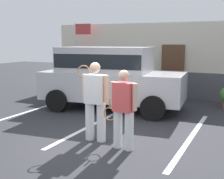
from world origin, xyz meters
name	(u,v)px	position (x,y,z in m)	size (l,w,h in m)	color
ground_plane	(93,145)	(0.00, 0.00, 0.00)	(40.00, 40.00, 0.00)	#2D2D33
parking_stripe_0	(21,114)	(-3.41, 1.50, 0.00)	(0.12, 4.40, 0.01)	silver
parking_stripe_1	(94,124)	(-0.79, 1.50, 0.00)	(0.12, 4.40, 0.01)	silver
parking_stripe_2	(191,137)	(1.82, 1.50, 0.00)	(0.12, 4.40, 0.01)	silver
house_frontage	(171,62)	(0.00, 6.43, 1.39)	(10.39, 0.40, 2.97)	beige
parked_suv	(110,75)	(-1.22, 3.34, 1.15)	(4.78, 2.56, 2.05)	#B7B7BC
tennis_player_man	(95,100)	(-0.11, 0.34, 0.93)	(0.80, 0.28, 1.79)	white
tennis_player_woman	(123,109)	(0.67, 0.12, 0.86)	(0.87, 0.31, 1.67)	white
flag_pole	(79,44)	(-3.98, 5.88, 2.10)	(0.80, 0.05, 3.03)	silver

